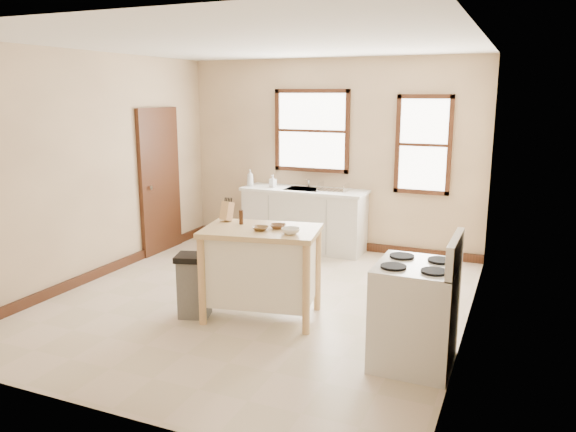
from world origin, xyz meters
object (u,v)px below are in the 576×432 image
object	(u,v)px
soap_bottle_a	(250,178)
bowl_a	(261,228)
pepper_grinder	(241,217)
bowl_b	(278,226)
bowl_c	(291,231)
knife_block	(227,212)
dish_rack	(333,187)
kitchen_island	(262,273)
gas_stove	(415,300)
soap_bottle_b	(273,181)
trash_bin	(194,286)

from	to	relation	value
soap_bottle_a	bowl_a	bearing A→B (deg)	-84.89
pepper_grinder	bowl_a	size ratio (longest dim) A/B	0.94
bowl_b	bowl_c	world-z (taller)	bowl_c
knife_block	dish_rack	bearing A→B (deg)	92.09
kitchen_island	bowl_c	world-z (taller)	bowl_c
kitchen_island	bowl_c	xyz separation A→B (m)	(0.36, -0.09, 0.51)
bowl_b	gas_stove	size ratio (longest dim) A/B	0.14
soap_bottle_a	bowl_c	xyz separation A→B (m)	(1.77, -2.61, -0.06)
soap_bottle_b	knife_block	world-z (taller)	knife_block
bowl_c	bowl_a	bearing A→B (deg)	177.53
bowl_a	soap_bottle_b	bearing A→B (deg)	112.18
pepper_grinder	bowl_b	bearing A→B (deg)	-1.95
dish_rack	bowl_a	distance (m)	2.68
soap_bottle_a	kitchen_island	bearing A→B (deg)	-84.70
bowl_a	bowl_b	size ratio (longest dim) A/B	0.95
dish_rack	trash_bin	size ratio (longest dim) A/B	0.62
trash_bin	bowl_c	bearing A→B (deg)	-7.91
soap_bottle_a	dish_rack	xyz separation A→B (m)	(1.30, 0.08, -0.07)
soap_bottle_b	bowl_a	size ratio (longest dim) A/B	1.15
trash_bin	knife_block	bearing A→B (deg)	50.42
soap_bottle_a	soap_bottle_b	bearing A→B (deg)	-16.16
knife_block	trash_bin	xyz separation A→B (m)	(-0.17, -0.42, -0.72)
soap_bottle_a	knife_block	xyz separation A→B (m)	(0.92, -2.36, 0.01)
soap_bottle_b	bowl_c	world-z (taller)	soap_bottle_b
soap_bottle_b	gas_stove	size ratio (longest dim) A/B	0.16
kitchen_island	trash_bin	world-z (taller)	kitchen_island
bowl_b	gas_stove	xyz separation A→B (m)	(1.50, -0.49, -0.39)
knife_block	bowl_c	world-z (taller)	knife_block
kitchen_island	pepper_grinder	distance (m)	0.62
kitchen_island	knife_block	bearing A→B (deg)	150.99
soap_bottle_a	kitchen_island	xyz separation A→B (m)	(1.40, -2.52, -0.57)
knife_block	trash_bin	distance (m)	0.85
dish_rack	gas_stove	xyz separation A→B (m)	(1.76, -3.02, -0.39)
soap_bottle_a	gas_stove	size ratio (longest dim) A/B	0.22
bowl_a	trash_bin	bearing A→B (deg)	-164.82
bowl_a	bowl_b	xyz separation A→B (m)	(0.12, 0.15, 0.00)
knife_block	gas_stove	xyz separation A→B (m)	(2.14, -0.58, -0.47)
knife_block	bowl_c	bearing A→B (deg)	-5.65
kitchen_island	bowl_a	world-z (taller)	bowl_a
bowl_c	trash_bin	world-z (taller)	bowl_c
soap_bottle_b	bowl_b	world-z (taller)	soap_bottle_b
dish_rack	trash_bin	distance (m)	2.98
bowl_c	gas_stove	distance (m)	1.39
kitchen_island	gas_stove	bearing A→B (deg)	-24.64
soap_bottle_a	gas_stove	distance (m)	4.27
bowl_b	gas_stove	bearing A→B (deg)	-18.01
bowl_c	dish_rack	bearing A→B (deg)	99.86
dish_rack	pepper_grinder	bearing A→B (deg)	-92.02
soap_bottle_a	dish_rack	bearing A→B (deg)	-20.40
soap_bottle_a	bowl_c	distance (m)	3.15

